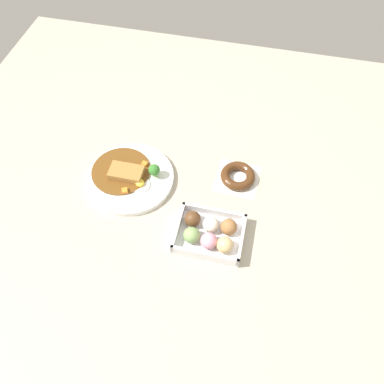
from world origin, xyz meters
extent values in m
plane|color=#B2A893|center=(0.00, 0.00, 0.00)|extent=(1.60, 1.60, 0.00)
cylinder|color=white|center=(0.11, -0.02, 0.01)|extent=(0.27, 0.27, 0.02)
cylinder|color=brown|center=(0.14, -0.03, 0.02)|extent=(0.19, 0.19, 0.01)
cube|color=#A87538|center=(0.12, -0.02, 0.04)|extent=(0.10, 0.06, 0.02)
cylinder|color=white|center=(0.07, 0.01, 0.02)|extent=(0.06, 0.06, 0.00)
ellipsoid|color=yellow|center=(0.07, 0.01, 0.03)|extent=(0.03, 0.03, 0.02)
cylinder|color=#8CB766|center=(0.03, -0.04, 0.03)|extent=(0.01, 0.01, 0.02)
sphere|color=#387A2D|center=(0.03, -0.04, 0.05)|extent=(0.04, 0.04, 0.04)
cube|color=orange|center=(0.07, -0.07, 0.03)|extent=(0.02, 0.02, 0.02)
cube|color=orange|center=(0.10, 0.04, 0.03)|extent=(0.02, 0.02, 0.02)
cube|color=white|center=(-0.18, 0.13, 0.01)|extent=(0.19, 0.15, 0.01)
cube|color=white|center=(-0.27, 0.13, 0.03)|extent=(0.01, 0.15, 0.03)
cube|color=white|center=(-0.09, 0.13, 0.03)|extent=(0.01, 0.15, 0.03)
cube|color=white|center=(-0.18, 0.06, 0.03)|extent=(0.19, 0.01, 0.03)
cube|color=white|center=(-0.18, 0.20, 0.03)|extent=(0.19, 0.01, 0.03)
sphere|color=#9E6B3D|center=(-0.23, 0.10, 0.04)|extent=(0.05, 0.05, 0.05)
sphere|color=silver|center=(-0.18, 0.10, 0.04)|extent=(0.05, 0.05, 0.05)
sphere|color=brown|center=(-0.12, 0.10, 0.04)|extent=(0.05, 0.05, 0.05)
sphere|color=#DBB77A|center=(-0.23, 0.16, 0.04)|extent=(0.05, 0.05, 0.05)
sphere|color=pink|center=(-0.18, 0.16, 0.04)|extent=(0.05, 0.05, 0.05)
sphere|color=#84A860|center=(-0.13, 0.15, 0.04)|extent=(0.05, 0.05, 0.05)
cube|color=white|center=(-0.22, -0.10, 0.00)|extent=(0.14, 0.14, 0.00)
torus|color=#4C2B14|center=(-0.22, -0.10, 0.02)|extent=(0.11, 0.11, 0.03)
camera|label=1|loc=(-0.24, 0.63, 0.98)|focal=35.48mm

